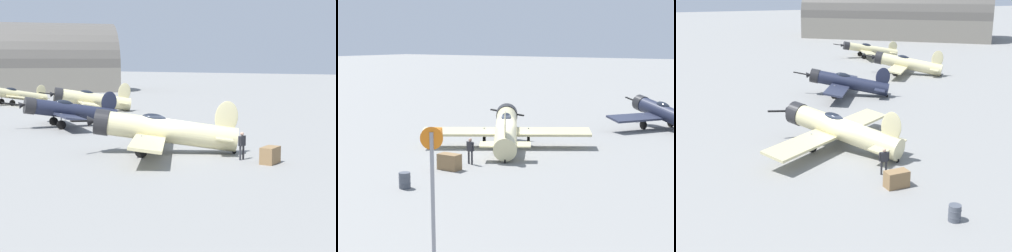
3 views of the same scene
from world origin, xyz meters
TOP-DOWN VIEW (x-y plane):
  - ground_plane at (0.00, 0.00)m, footprint 400.00×400.00m
  - airplane_foreground at (-0.43, -0.27)m, footprint 9.50×11.69m
  - airplane_mid_apron at (-15.62, 6.87)m, footprint 10.10×9.47m
  - airplane_far_line at (-23.97, 19.09)m, footprint 9.75×9.24m
  - airplane_outer_stand at (-39.49, 21.08)m, footprint 11.02×10.73m
  - ground_crew_mechanic at (5.07, 0.55)m, footprint 0.32×0.66m
  - equipment_crate at (7.00, 0.37)m, footprint 0.82×1.41m
  - distant_hangar at (-65.61, 41.45)m, footprint 39.78×42.91m

SIDE VIEW (x-z plane):
  - ground_plane at x=0.00m, z-range 0.00..0.00m
  - equipment_crate at x=7.00m, z-range 0.00..1.00m
  - ground_crew_mechanic at x=5.07m, z-range 0.18..1.90m
  - airplane_outer_stand at x=-39.49m, z-range 0.00..2.77m
  - airplane_mid_apron at x=-15.62m, z-range -0.16..3.09m
  - airplane_far_line at x=-23.97m, z-range -0.26..3.20m
  - airplane_foreground at x=-0.43m, z-range -0.25..3.27m
  - distant_hangar at x=-65.61m, z-range -4.49..12.71m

